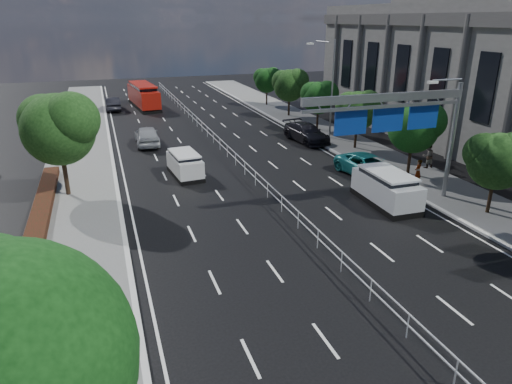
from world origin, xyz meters
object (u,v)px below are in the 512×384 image
white_minivan (185,164)px  pedestrian_a (418,171)px  near_car_silver (147,135)px  silver_minivan (386,188)px  toilet_sign (67,316)px  overhead_gantry (401,114)px  red_bus (143,95)px  parked_car_dark (306,133)px  pedestrian_b (428,156)px  parked_car_teal (368,166)px  near_car_dark (113,104)px

white_minivan → pedestrian_a: size_ratio=2.51×
near_car_silver → silver_minivan: (12.26, -18.98, 0.16)m
toilet_sign → pedestrian_a: (21.42, 12.52, -1.96)m
near_car_silver → overhead_gantry: bearing=124.6°
red_bus → parked_car_dark: 25.91m
toilet_sign → pedestrian_b: toilet_sign is taller
near_car_silver → pedestrian_a: bearing=135.7°
white_minivan → near_car_silver: bearing=94.5°
red_bus → pedestrian_a: (14.55, -36.06, -0.56)m
overhead_gantry → pedestrian_a: size_ratio=6.10×
toilet_sign → near_car_silver: 29.83m
white_minivan → pedestrian_b: (17.55, -4.34, 0.19)m
red_bus → pedestrian_b: bearing=-67.8°
overhead_gantry → pedestrian_a: 6.44m
red_bus → overhead_gantry: bearing=-79.8°
white_minivan → parked_car_teal: (12.45, -4.35, -0.10)m
toilet_sign → parked_car_dark: (19.25, 25.84, -2.12)m
near_car_dark → parked_car_dark: size_ratio=0.85×
near_car_dark → silver_minivan: (14.46, -37.35, 0.22)m
parked_car_dark → near_car_dark: bearing=119.4°
white_minivan → silver_minivan: silver_minivan is taller
toilet_sign → white_minivan: size_ratio=1.03×
silver_minivan → pedestrian_a: (3.97, 2.20, -0.04)m
overhead_gantry → pedestrian_b: bearing=37.8°
near_car_dark → overhead_gantry: bearing=111.2°
silver_minivan → pedestrian_b: bearing=36.4°
toilet_sign → white_minivan: 20.82m
white_minivan → overhead_gantry: bearing=-46.1°
white_minivan → silver_minivan: size_ratio=0.84×
silver_minivan → pedestrian_b: (6.90, 4.90, 0.04)m
white_minivan → red_bus: size_ratio=0.42×
toilet_sign → pedestrian_b: 28.78m
parked_car_teal → pedestrian_b: size_ratio=3.03×
red_bus → pedestrian_a: size_ratio=6.00×
white_minivan → silver_minivan: 14.10m
pedestrian_a → white_minivan: bearing=-53.4°
toilet_sign → overhead_gantry: (17.69, 10.05, 2.66)m
silver_minivan → near_car_silver: bearing=123.9°
white_minivan → pedestrian_a: (14.62, -7.05, 0.11)m
near_car_silver → pedestrian_a: pedestrian_a is taller
white_minivan → near_car_dark: white_minivan is taller
near_car_silver → pedestrian_b: bearing=145.3°
pedestrian_b → near_car_silver: bearing=-34.4°
silver_minivan → parked_car_teal: 5.22m
parked_car_dark → pedestrian_b: 11.78m
overhead_gantry → parked_car_dark: bearing=84.4°
white_minivan → pedestrian_a: bearing=-30.7°
silver_minivan → parked_car_teal: bearing=70.8°
toilet_sign → pedestrian_a: size_ratio=2.59×
near_car_silver → near_car_dark: bearing=-81.6°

